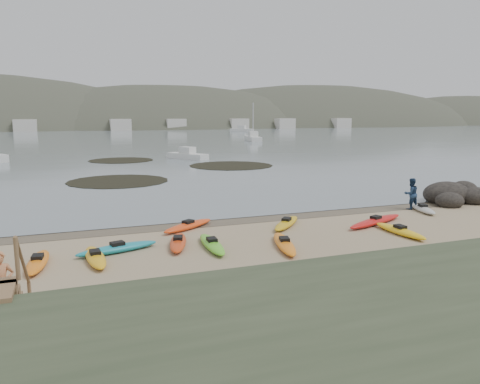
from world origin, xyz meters
name	(u,v)px	position (x,y,z in m)	size (l,w,h in m)	color
ground	(240,218)	(0.00, 0.00, 0.00)	(600.00, 600.00, 0.00)	tan
wet_sand	(242,219)	(0.00, -0.30, 0.00)	(60.00, 60.00, 0.00)	brown
water	(77,123)	(0.00, 300.00, 0.01)	(1200.00, 1200.00, 0.00)	slate
kayaks	(235,237)	(-1.89, -4.35, 0.17)	(24.65, 7.91, 0.34)	orange
person_west	(1,284)	(-10.98, -9.64, 0.97)	(0.71, 0.46, 1.94)	#CD8052
person_east	(411,194)	(10.71, -1.35, 0.97)	(0.94, 0.73, 1.93)	navy
rock_cluster	(456,198)	(15.29, -0.42, 0.22)	(5.12, 3.74, 1.65)	black
kelp_mats	(165,168)	(1.05, 25.63, 0.03)	(22.35, 27.03, 0.04)	black
moored_boats	(129,140)	(3.67, 74.47, 0.54)	(93.08, 92.85, 1.12)	silver
far_hills	(173,160)	(39.38, 193.97, -15.93)	(550.00, 135.00, 80.00)	#384235
far_town	(109,125)	(6.00, 145.00, 2.00)	(199.00, 5.00, 4.00)	beige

